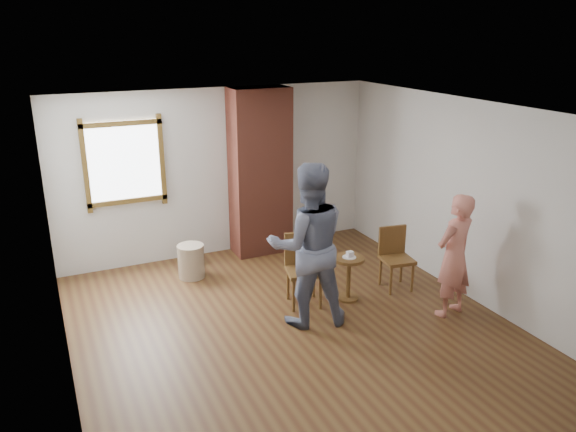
% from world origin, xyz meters
% --- Properties ---
extents(ground, '(5.50, 5.50, 0.00)m').
position_xyz_m(ground, '(0.00, 0.00, 0.00)').
color(ground, brown).
rests_on(ground, ground).
extents(room_shell, '(5.04, 5.52, 2.62)m').
position_xyz_m(room_shell, '(-0.06, 0.61, 1.81)').
color(room_shell, silver).
rests_on(room_shell, ground).
extents(brick_chimney, '(0.90, 0.50, 2.60)m').
position_xyz_m(brick_chimney, '(0.60, 2.50, 1.30)').
color(brick_chimney, brown).
rests_on(brick_chimney, ground).
extents(stoneware_crock, '(0.50, 0.50, 0.49)m').
position_xyz_m(stoneware_crock, '(-0.71, 1.97, 0.24)').
color(stoneware_crock, tan).
rests_on(stoneware_crock, ground).
extents(dark_pot, '(0.18, 0.18, 0.16)m').
position_xyz_m(dark_pot, '(-0.48, 2.40, 0.08)').
color(dark_pot, black).
rests_on(dark_pot, ground).
extents(dining_chair_left, '(0.52, 0.52, 0.93)m').
position_xyz_m(dining_chair_left, '(0.41, 0.61, 0.52)').
color(dining_chair_left, brown).
rests_on(dining_chair_left, ground).
extents(dining_chair_right, '(0.45, 0.45, 0.86)m').
position_xyz_m(dining_chair_right, '(1.77, 0.49, 0.48)').
color(dining_chair_right, brown).
rests_on(dining_chair_right, ground).
extents(side_table, '(0.40, 0.40, 0.60)m').
position_xyz_m(side_table, '(0.99, 0.41, 0.40)').
color(side_table, brown).
rests_on(side_table, ground).
extents(cake_plate, '(0.18, 0.18, 0.01)m').
position_xyz_m(cake_plate, '(0.99, 0.41, 0.60)').
color(cake_plate, white).
rests_on(cake_plate, side_table).
extents(cake_slice, '(0.08, 0.07, 0.06)m').
position_xyz_m(cake_slice, '(1.00, 0.41, 0.64)').
color(cake_slice, white).
rests_on(cake_slice, cake_plate).
extents(man, '(1.12, 0.96, 2.00)m').
position_xyz_m(man, '(0.23, 0.12, 1.00)').
color(man, '#141A38').
rests_on(man, ground).
extents(person_pink, '(0.65, 0.50, 1.57)m').
position_xyz_m(person_pink, '(1.95, -0.46, 0.79)').
color(person_pink, '#E88674').
rests_on(person_pink, ground).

